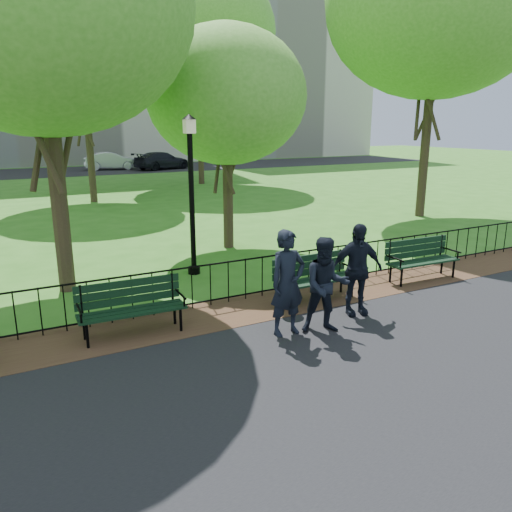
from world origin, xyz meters
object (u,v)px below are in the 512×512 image
tree_mid_e (438,0)px  sedan_silver (111,161)px  person_left (288,283)px  park_bench_left_a (131,302)px  tree_far_c (81,46)px  tree_near_e (227,96)px  person_right (356,269)px  tree_near_w (39,1)px  lamppost (191,190)px  sedan_dark (162,161)px  park_bench_right_a (420,255)px  park_bench_main (301,274)px  person_mid (326,285)px  tree_far_e (197,31)px

tree_mid_e → sedan_silver: tree_mid_e is taller
person_left → sedan_silver: person_left is taller
park_bench_left_a → sedan_silver: (7.20, 33.53, 0.12)m
tree_far_c → person_left: bearing=-90.3°
tree_near_e → person_right: size_ratio=3.51×
park_bench_left_a → tree_near_w: (-0.64, 3.09, 5.31)m
person_left → sedan_silver: size_ratio=0.44×
lamppost → sedan_dark: bearing=73.4°
park_bench_left_a → park_bench_right_a: size_ratio=0.99×
lamppost → tree_far_c: bearing=89.3°
person_left → person_right: person_left is taller
park_bench_main → tree_far_c: tree_far_c is taller
tree_far_c → person_left: (-0.08, -17.69, -6.00)m
sedan_silver → person_mid: bearing=-177.9°
tree_near_w → person_mid: bearing=-51.4°
person_right → park_bench_left_a: bearing=179.1°
park_bench_main → tree_far_e: 23.48m
tree_far_e → person_mid: 24.75m
tree_near_w → sedan_dark: bearing=68.1°
tree_near_w → tree_far_c: (3.13, 13.29, 1.04)m
park_bench_main → park_bench_right_a: (3.44, 0.11, -0.05)m
tree_far_c → person_left: size_ratio=5.35×
tree_far_c → sedan_dark: (8.46, 15.52, -6.24)m
tree_mid_e → park_bench_main: bearing=-147.4°
park_bench_right_a → person_right: person_right is taller
tree_mid_e → tree_far_e: (-3.48, 14.71, 0.83)m
park_bench_main → tree_far_c: 17.74m
tree_near_e → tree_mid_e: bearing=7.1°
tree_near_e → tree_far_c: tree_far_c is taller
park_bench_left_a → tree_near_e: bearing=52.0°
person_left → sedan_dark: bearing=73.7°
person_left → lamppost: bearing=89.2°
park_bench_main → lamppost: size_ratio=0.52×
tree_mid_e → sedan_dark: bearing=95.4°
park_bench_main → lamppost: bearing=108.8°
park_bench_right_a → tree_near_e: size_ratio=0.30×
park_bench_main → sedan_silver: 33.90m
person_mid → person_left: bearing=-176.7°
person_right → person_mid: bearing=-143.0°
park_bench_main → person_mid: 1.44m
tree_far_e → person_mid: bearing=-106.9°
tree_near_e → sedan_dark: (6.67, 26.86, -3.66)m
tree_near_w → park_bench_right_a: bearing=-22.7°
person_mid → park_bench_main: bearing=97.3°
park_bench_main → person_left: (-1.04, -1.14, 0.29)m
person_mid → sedan_silver: (4.14, 35.07, -0.15)m
person_left → sedan_dark: size_ratio=0.39×
lamppost → tree_near_e: tree_near_e is taller
person_left → tree_far_c: bearing=87.8°
tree_far_c → sedan_dark: tree_far_c is taller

